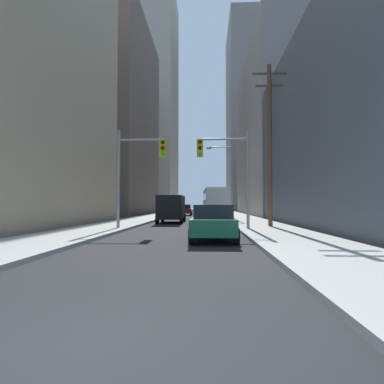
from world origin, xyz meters
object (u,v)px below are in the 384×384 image
at_px(sedan_green, 213,223).
at_px(sedan_blue, 210,216).
at_px(cargo_van_black, 172,207).
at_px(traffic_signal_near_left, 139,163).
at_px(sedan_white, 208,209).
at_px(traffic_signal_near_right, 226,162).
at_px(sedan_navy, 208,214).
at_px(city_bus, 215,201).
at_px(sedan_maroon, 185,210).

xyz_separation_m(sedan_green, sedan_blue, (-0.05, 8.04, 0.00)).
distance_m(cargo_van_black, sedan_blue, 6.84).
bearing_deg(traffic_signal_near_left, sedan_white, 82.63).
bearing_deg(traffic_signal_near_right, sedan_green, -98.50).
distance_m(sedan_navy, traffic_signal_near_right, 8.98).
distance_m(sedan_white, traffic_signal_near_right, 32.41).
bearing_deg(cargo_van_black, city_bus, 74.03).
relative_size(sedan_blue, traffic_signal_near_right, 0.70).
distance_m(sedan_blue, sedan_navy, 5.92).
bearing_deg(city_bus, traffic_signal_near_left, -102.73).
distance_m(cargo_van_black, traffic_signal_near_right, 9.75).
xyz_separation_m(sedan_green, sedan_maroon, (-3.37, 32.96, 0.00)).
height_order(sedan_green, traffic_signal_near_left, traffic_signal_near_left).
relative_size(sedan_green, traffic_signal_near_left, 0.70).
bearing_deg(sedan_navy, traffic_signal_near_left, -116.46).
bearing_deg(sedan_white, city_bus, -85.37).
bearing_deg(sedan_white, sedan_blue, -89.78).
distance_m(sedan_maroon, traffic_signal_near_right, 27.83).
bearing_deg(sedan_green, sedan_blue, 90.38).
bearing_deg(sedan_white, cargo_van_black, -97.39).
xyz_separation_m(sedan_green, traffic_signal_near_left, (-4.33, 5.64, 3.23)).
height_order(city_bus, traffic_signal_near_right, traffic_signal_near_right).
xyz_separation_m(cargo_van_black, sedan_maroon, (-0.11, 18.90, -0.52)).
relative_size(sedan_green, traffic_signal_near_right, 0.70).
height_order(city_bus, sedan_navy, city_bus).
distance_m(sedan_blue, sedan_white, 29.84).
height_order(sedan_navy, sedan_maroon, same).
bearing_deg(cargo_van_black, sedan_green, -76.95).
xyz_separation_m(sedan_blue, traffic_signal_near_left, (-4.28, -2.39, 3.23)).
relative_size(sedan_green, sedan_blue, 1.00).
xyz_separation_m(cargo_van_black, traffic_signal_near_left, (-1.08, -8.41, 2.71)).
xyz_separation_m(sedan_blue, sedan_white, (-0.11, 29.84, 0.00)).
bearing_deg(sedan_maroon, cargo_van_black, -89.66).
relative_size(cargo_van_black, sedan_green, 1.24).
distance_m(cargo_van_black, traffic_signal_near_left, 8.90).
height_order(cargo_van_black, sedan_maroon, cargo_van_black).
xyz_separation_m(sedan_white, traffic_signal_near_left, (-4.17, -32.23, 3.23)).
bearing_deg(traffic_signal_near_left, sedan_maroon, 87.98).
bearing_deg(traffic_signal_near_right, sedan_maroon, 98.77).
bearing_deg(cargo_van_black, sedan_maroon, 90.34).
relative_size(sedan_navy, traffic_signal_near_right, 0.71).
height_order(sedan_white, traffic_signal_near_right, traffic_signal_near_right).
relative_size(sedan_white, traffic_signal_near_left, 0.70).
relative_size(sedan_green, sedan_navy, 1.00).
relative_size(sedan_white, traffic_signal_near_right, 0.70).
relative_size(sedan_green, sedan_maroon, 1.00).
bearing_deg(sedan_green, traffic_signal_near_right, 81.50).
bearing_deg(sedan_blue, sedan_green, -89.62).
bearing_deg(city_bus, sedan_blue, -92.06).
distance_m(city_bus, sedan_maroon, 6.70).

